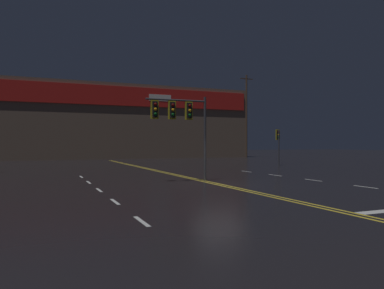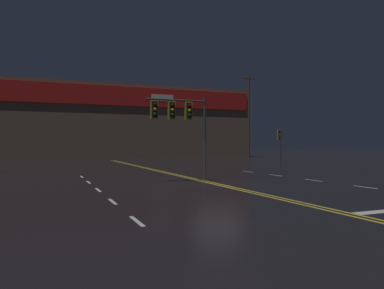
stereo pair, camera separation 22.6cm
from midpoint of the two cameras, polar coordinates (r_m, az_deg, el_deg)
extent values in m
plane|color=black|center=(18.81, 4.40, -6.11)|extent=(200.00, 200.00, 0.00)
cube|color=gold|center=(18.75, 3.99, -6.12)|extent=(0.12, 60.00, 0.01)
cube|color=gold|center=(18.88, 4.81, -6.08)|extent=(0.12, 60.00, 0.01)
cube|color=silver|center=(10.06, -7.74, -11.49)|extent=(0.12, 1.40, 0.01)
cube|color=silver|center=(13.53, -11.54, -8.51)|extent=(0.12, 1.40, 0.01)
cube|color=silver|center=(17.05, -13.75, -6.74)|extent=(0.12, 1.40, 0.01)
cube|color=silver|center=(20.60, -15.19, -5.56)|extent=(0.12, 1.40, 0.01)
cube|color=silver|center=(24.16, -16.20, -4.74)|extent=(0.12, 1.40, 0.01)
cube|color=silver|center=(19.46, 25.20, -5.90)|extent=(0.12, 1.40, 0.01)
cube|color=silver|center=(22.06, 18.29, -5.19)|extent=(0.12, 1.40, 0.01)
cube|color=silver|center=(24.90, 12.91, -4.59)|extent=(0.12, 1.40, 0.01)
cube|color=silver|center=(27.92, 8.67, -4.09)|extent=(0.12, 1.40, 0.01)
cylinder|color=#38383D|center=(20.67, 2.26, 0.87)|extent=(0.14, 0.14, 4.63)
cylinder|color=#38383D|center=(20.17, -2.15, 6.77)|extent=(3.38, 0.10, 0.10)
cube|color=black|center=(20.37, -0.23, 5.17)|extent=(0.28, 0.24, 0.84)
cube|color=gold|center=(20.37, -0.23, 5.17)|extent=(0.42, 0.08, 0.99)
sphere|color=#500705|center=(20.25, -0.06, 5.92)|extent=(0.17, 0.17, 0.17)
sphere|color=orange|center=(20.23, -0.06, 5.21)|extent=(0.17, 0.17, 0.17)
sphere|color=#084513|center=(20.21, -0.06, 4.50)|extent=(0.17, 0.17, 0.17)
cube|color=black|center=(20.04, -2.80, 5.26)|extent=(0.28, 0.24, 0.84)
cube|color=gold|center=(20.04, -2.80, 5.26)|extent=(0.42, 0.08, 0.99)
sphere|color=#500705|center=(19.91, -2.65, 6.02)|extent=(0.17, 0.17, 0.17)
sphere|color=orange|center=(19.89, -2.65, 5.30)|extent=(0.17, 0.17, 0.17)
sphere|color=#084513|center=(19.87, -2.65, 4.58)|extent=(0.17, 0.17, 0.17)
cube|color=black|center=(19.74, -5.46, 5.34)|extent=(0.28, 0.24, 0.84)
cube|color=gold|center=(19.74, -5.46, 5.34)|extent=(0.42, 0.08, 0.99)
sphere|color=#500705|center=(19.62, -5.33, 6.11)|extent=(0.17, 0.17, 0.17)
sphere|color=orange|center=(19.59, -5.33, 5.38)|extent=(0.17, 0.17, 0.17)
sphere|color=#084513|center=(19.57, -5.33, 4.65)|extent=(0.17, 0.17, 0.17)
cylinder|color=#38383D|center=(36.32, 13.51, -0.46)|extent=(0.13, 0.13, 3.40)
cube|color=black|center=(36.48, 13.34, 1.47)|extent=(0.28, 0.24, 0.84)
cube|color=gold|center=(36.48, 13.34, 1.47)|extent=(0.42, 0.08, 0.99)
sphere|color=#500705|center=(36.36, 13.49, 1.87)|extent=(0.17, 0.17, 0.17)
sphere|color=orange|center=(36.35, 13.49, 1.48)|extent=(0.17, 0.17, 0.17)
sphere|color=#084513|center=(36.35, 13.49, 1.08)|extent=(0.17, 0.17, 0.17)
cube|color=brown|center=(55.79, -13.40, 3.26)|extent=(42.74, 10.00, 10.30)
cube|color=red|center=(51.07, -12.54, 7.33)|extent=(41.89, 0.20, 2.57)
cube|color=white|center=(52.76, -4.43, 7.10)|extent=(3.20, 0.16, 0.90)
cylinder|color=#4C3828|center=(58.43, 8.77, 4.30)|extent=(0.26, 0.26, 12.72)
cube|color=#4C3828|center=(59.14, 8.77, 9.88)|extent=(2.20, 0.12, 0.12)
camera|label=1|loc=(0.11, -89.71, 0.00)|focal=35.00mm
camera|label=2|loc=(0.11, 90.29, 0.00)|focal=35.00mm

